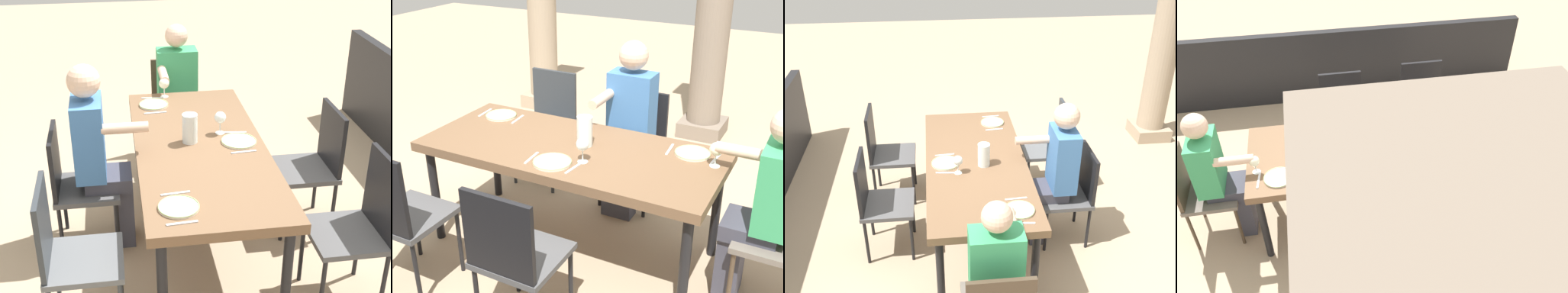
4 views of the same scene
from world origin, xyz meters
TOP-DOWN VIEW (x-y plane):
  - ground_plane at (0.00, 0.00)m, footprint 16.00×16.00m
  - dining_table at (0.00, 0.00)m, footprint 1.98×0.86m
  - chair_west_north at (-0.70, 0.86)m, footprint 0.44×0.44m
  - chair_west_south at (-0.70, -0.86)m, footprint 0.44×0.44m
  - chair_mid_north at (0.12, 0.85)m, footprint 0.44×0.44m
  - chair_mid_south at (0.12, -0.85)m, footprint 0.44×0.44m
  - chair_head_east at (1.41, 0.00)m, footprint 0.44×0.44m
  - diner_woman_green at (1.23, 0.00)m, footprint 0.49×0.35m
  - diner_man_white at (0.12, 0.67)m, footprint 0.35×0.50m
  - plate_0 at (-0.73, 0.24)m, footprint 0.23×0.23m
  - fork_0 at (-0.88, 0.24)m, footprint 0.03×0.17m
  - spoon_0 at (-0.58, 0.24)m, footprint 0.03×0.17m
  - plate_1 at (0.01, -0.27)m, footprint 0.24×0.24m
  - wine_glass_1 at (0.17, -0.17)m, footprint 0.08×0.08m
  - fork_1 at (-0.14, -0.27)m, footprint 0.03×0.17m
  - spoon_1 at (0.16, -0.27)m, footprint 0.03×0.17m
  - plate_2 at (0.74, 0.25)m, footprint 0.23×0.23m
  - wine_glass_2 at (0.91, 0.15)m, footprint 0.08×0.08m
  - fork_2 at (0.59, 0.25)m, footprint 0.03×0.17m
  - spoon_2 at (0.89, 0.25)m, footprint 0.03×0.17m
  - water_pitcher at (0.07, 0.06)m, footprint 0.10×0.10m

SIDE VIEW (x-z plane):
  - ground_plane at x=0.00m, z-range 0.00..0.00m
  - chair_mid_north at x=0.12m, z-range 0.07..0.96m
  - chair_head_east at x=1.41m, z-range 0.08..0.97m
  - chair_mid_south at x=0.12m, z-range 0.07..1.01m
  - chair_west_north at x=-0.70m, z-range 0.07..1.01m
  - chair_west_south at x=-0.70m, z-range 0.07..1.05m
  - diner_woman_green at x=1.23m, z-range 0.04..1.31m
  - dining_table at x=0.00m, z-range 0.32..1.10m
  - diner_man_white at x=0.12m, z-range 0.05..1.39m
  - fork_0 at x=-0.88m, z-range 0.78..0.79m
  - spoon_0 at x=-0.58m, z-range 0.78..0.79m
  - fork_1 at x=-0.14m, z-range 0.78..0.79m
  - spoon_1 at x=0.16m, z-range 0.78..0.79m
  - fork_2 at x=0.59m, z-range 0.78..0.79m
  - spoon_2 at x=0.89m, z-range 0.78..0.79m
  - plate_1 at x=0.01m, z-range 0.78..0.80m
  - plate_0 at x=-0.73m, z-range 0.78..0.80m
  - plate_2 at x=0.74m, z-range 0.78..0.80m
  - water_pitcher at x=0.07m, z-range 0.77..0.97m
  - wine_glass_2 at x=0.91m, z-range 0.81..0.97m
  - wine_glass_1 at x=0.17m, z-range 0.82..0.98m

